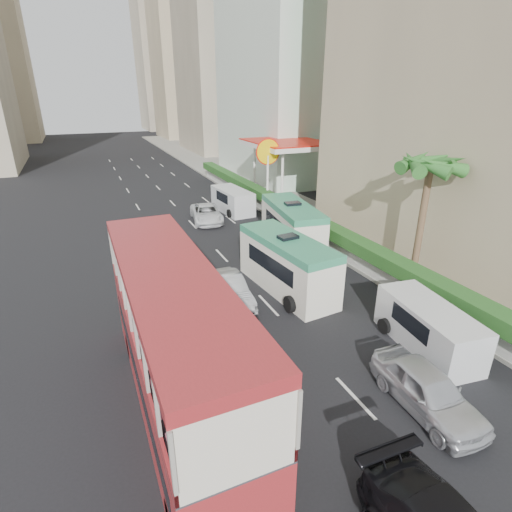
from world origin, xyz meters
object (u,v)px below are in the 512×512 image
van_asset (207,221)px  shell_station (287,171)px  panel_van_far (233,201)px  palm_tree (421,225)px  double_decker_bus (175,343)px  panel_van_near (428,327)px  car_silver_lane_a (230,302)px  car_silver_lane_b (423,407)px  minibus_far (292,226)px  minibus_near (287,264)px

van_asset → shell_station: (9.12, 3.67, 2.75)m
panel_van_far → palm_tree: bearing=-81.5°
double_decker_bus → van_asset: (6.88, 19.33, -2.53)m
van_asset → panel_van_near: bearing=-72.2°
panel_van_near → palm_tree: bearing=58.7°
double_decker_bus → car_silver_lane_a: (3.98, 6.12, -2.53)m
car_silver_lane_b → shell_station: bearing=74.8°
car_silver_lane_a → palm_tree: (9.82, -2.12, 3.38)m
car_silver_lane_b → minibus_far: bearing=81.6°
minibus_near → panel_van_near: minibus_near is taller
double_decker_bus → shell_station: (16.00, 23.00, 0.22)m
double_decker_bus → minibus_far: (10.39, 11.50, -1.05)m
minibus_far → shell_station: shell_station is taller
car_silver_lane_b → minibus_near: bearing=94.1°
van_asset → car_silver_lane_a: bearing=-93.6°
car_silver_lane_a → palm_tree: bearing=-10.7°
double_decker_bus → panel_van_far: size_ratio=2.23×
double_decker_bus → van_asset: bearing=70.4°
panel_van_far → car_silver_lane_a: bearing=-115.8°
palm_tree → panel_van_far: bearing=103.1°
car_silver_lane_b → minibus_near: minibus_near is taller
shell_station → car_silver_lane_b: bearing=-108.1°
minibus_near → palm_tree: palm_tree is taller
double_decker_bus → minibus_far: bearing=47.9°
panel_van_far → double_decker_bus: bearing=-119.5°
minibus_far → panel_van_far: 9.68m
car_silver_lane_a → panel_van_far: size_ratio=0.84×
shell_station → panel_van_far: bearing=-163.4°
minibus_near → shell_station: (8.77, 16.81, 1.31)m
minibus_near → minibus_far: minibus_far is taller
panel_van_far → palm_tree: 17.77m
car_silver_lane_b → double_decker_bus: bearing=159.0°
car_silver_lane_a → palm_tree: palm_tree is taller
panel_van_far → shell_station: shell_station is taller
shell_station → minibus_far: bearing=-116.0°
minibus_far → panel_van_far: (-0.58, 9.65, -0.49)m
shell_station → van_asset: bearing=-158.1°
panel_van_far → van_asset: bearing=-152.7°
car_silver_lane_b → minibus_far: 15.16m
panel_van_near → panel_van_far: bearing=97.9°
palm_tree → shell_station: palm_tree is taller
double_decker_bus → panel_van_near: (10.04, -0.71, -1.59)m
van_asset → minibus_near: size_ratio=0.74×
van_asset → minibus_far: 8.70m
double_decker_bus → minibus_far: 15.53m
minibus_near → panel_van_near: 7.47m
car_silver_lane_a → palm_tree: size_ratio=0.65×
minibus_near → minibus_far: bearing=53.9°
double_decker_bus → shell_station: shell_station is taller
panel_van_far → minibus_near: bearing=-104.4°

